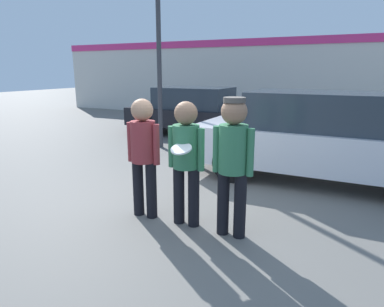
# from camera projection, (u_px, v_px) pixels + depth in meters

# --- Properties ---
(ground_plane) EXTENTS (56.00, 56.00, 0.00)m
(ground_plane) POSITION_uv_depth(u_px,v_px,m) (179.00, 212.00, 5.00)
(ground_plane) COLOR #66635E
(storefront_building) EXTENTS (24.00, 0.22, 3.29)m
(storefront_building) POSITION_uv_depth(u_px,v_px,m) (302.00, 79.00, 13.58)
(storefront_building) COLOR silver
(storefront_building) RESTS_ON ground
(person_left) EXTENTS (0.51, 0.34, 1.66)m
(person_left) POSITION_uv_depth(u_px,v_px,m) (143.00, 149.00, 4.66)
(person_left) COLOR black
(person_left) RESTS_ON ground
(person_middle_with_frisbee) EXTENTS (0.51, 0.55, 1.65)m
(person_middle_with_frisbee) POSITION_uv_depth(u_px,v_px,m) (186.00, 154.00, 4.39)
(person_middle_with_frisbee) COLOR black
(person_middle_with_frisbee) RESTS_ON ground
(person_right) EXTENTS (0.51, 0.34, 1.72)m
(person_right) POSITION_uv_depth(u_px,v_px,m) (233.00, 155.00, 4.07)
(person_right) COLOR black
(person_right) RESTS_ON ground
(parked_car_near) EXTENTS (4.65, 1.82, 1.64)m
(parked_car_near) POSITION_uv_depth(u_px,v_px,m) (320.00, 137.00, 6.28)
(parked_car_near) COLOR silver
(parked_car_near) RESTS_ON ground
(parked_car_far) EXTENTS (4.31, 1.84, 1.50)m
(parked_car_far) POSITION_uv_depth(u_px,v_px,m) (196.00, 111.00, 10.83)
(parked_car_far) COLOR black
(parked_car_far) RESTS_ON ground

